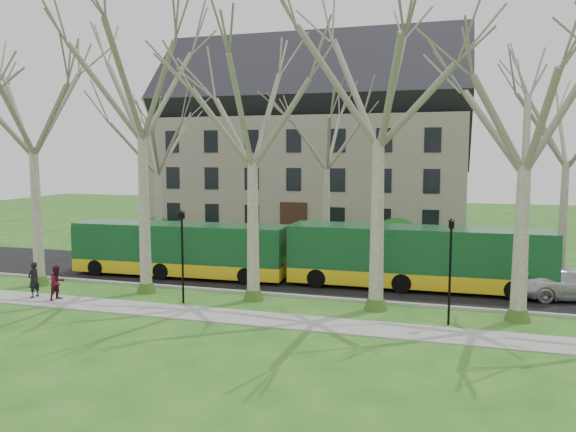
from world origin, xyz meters
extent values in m
plane|color=#225D1A|center=(0.00, 0.00, 0.00)|extent=(120.00, 120.00, 0.00)
cube|color=gray|center=(0.00, -2.50, 0.03)|extent=(70.00, 2.00, 0.06)
cube|color=black|center=(0.00, 5.50, 0.03)|extent=(80.00, 8.00, 0.06)
cube|color=#A5A39E|center=(0.00, 1.50, 0.07)|extent=(80.00, 0.25, 0.14)
cube|color=gray|center=(-6.00, 24.00, 5.00)|extent=(26.00, 12.00, 10.00)
cylinder|color=black|center=(-6.00, -1.00, 2.00)|extent=(0.10, 0.10, 4.00)
cube|color=black|center=(-6.00, -1.00, 4.15)|extent=(0.22, 0.22, 0.30)
cylinder|color=black|center=(6.00, -1.00, 2.00)|extent=(0.10, 0.10, 4.00)
cube|color=black|center=(6.00, -1.00, 4.15)|extent=(0.22, 0.22, 0.30)
ellipsoid|color=#164D1B|center=(-16.00, 12.00, 1.00)|extent=(2.60, 2.60, 2.00)
ellipsoid|color=#164D1B|center=(-10.00, 12.00, 1.00)|extent=(2.60, 2.60, 2.00)
ellipsoid|color=#164D1B|center=(4.00, 12.00, 1.00)|extent=(2.60, 2.60, 2.00)
ellipsoid|color=#164D1B|center=(10.00, 12.00, 1.00)|extent=(2.60, 2.60, 2.00)
ellipsoid|color=#164D1B|center=(-18.00, 18.00, 1.00)|extent=(2.60, 2.60, 2.00)
ellipsoid|color=#164D1B|center=(2.00, 18.00, 1.00)|extent=(2.60, 2.60, 2.00)
imported|color=silver|center=(11.56, 4.63, 0.81)|extent=(5.50, 3.06, 1.51)
imported|color=black|center=(-13.35, -2.25, 0.92)|extent=(0.46, 0.66, 1.72)
imported|color=#53121F|center=(-11.94, -2.31, 0.88)|extent=(0.77, 0.91, 1.64)
camera|label=1|loc=(6.01, -24.33, 6.96)|focal=35.00mm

